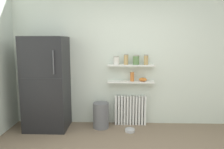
{
  "coord_description": "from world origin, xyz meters",
  "views": [
    {
      "loc": [
        -0.13,
        -2.29,
        1.64
      ],
      "look_at": [
        -0.26,
        1.6,
        1.05
      ],
      "focal_mm": 35.33,
      "sensor_mm": 36.0,
      "label": 1
    }
  ],
  "objects": [
    {
      "name": "refrigerator",
      "position": [
        -1.48,
        1.69,
        0.86
      ],
      "size": [
        0.77,
        0.66,
        1.72
      ],
      "color": "black",
      "rests_on": "ground_plane"
    },
    {
      "name": "vase",
      "position": [
        0.12,
        1.89,
        0.96
      ],
      "size": [
        0.07,
        0.07,
        0.17
      ],
      "primitive_type": "cylinder",
      "color": "#CC7033",
      "rests_on": "wall_shelf_lower"
    },
    {
      "name": "storage_jar_2",
      "position": [
        0.19,
        1.89,
        1.29
      ],
      "size": [
        0.12,
        0.12,
        0.18
      ],
      "color": "#5B7F4C",
      "rests_on": "wall_shelf_upper"
    },
    {
      "name": "shelf_bowl",
      "position": [
        0.33,
        1.89,
        0.91
      ],
      "size": [
        0.15,
        0.15,
        0.07
      ],
      "primitive_type": "ellipsoid",
      "color": "orange",
      "rests_on": "wall_shelf_lower"
    },
    {
      "name": "back_wall",
      "position": [
        0.0,
        2.05,
        1.3
      ],
      "size": [
        7.04,
        0.1,
        2.6
      ],
      "primitive_type": "cube",
      "color": "silver",
      "rests_on": "ground_plane"
    },
    {
      "name": "trash_bin",
      "position": [
        -0.47,
        1.72,
        0.24
      ],
      "size": [
        0.3,
        0.3,
        0.49
      ],
      "primitive_type": "cylinder",
      "color": "slate",
      "rests_on": "ground_plane"
    },
    {
      "name": "wall_shelf_upper",
      "position": [
        0.09,
        1.89,
        1.19
      ],
      "size": [
        0.89,
        0.22,
        0.02
      ],
      "primitive_type": "cube",
      "color": "white"
    },
    {
      "name": "storage_jar_0",
      "position": [
        -0.19,
        1.89,
        1.28
      ],
      "size": [
        0.11,
        0.11,
        0.16
      ],
      "color": "silver",
      "rests_on": "wall_shelf_upper"
    },
    {
      "name": "storage_jar_1",
      "position": [
        0.0,
        1.89,
        1.3
      ],
      "size": [
        0.08,
        0.08,
        0.2
      ],
      "color": "tan",
      "rests_on": "wall_shelf_upper"
    },
    {
      "name": "radiator",
      "position": [
        0.09,
        1.92,
        0.29
      ],
      "size": [
        0.61,
        0.12,
        0.58
      ],
      "color": "white",
      "rests_on": "ground_plane"
    },
    {
      "name": "storage_jar_3",
      "position": [
        0.38,
        1.89,
        1.29
      ],
      "size": [
        0.08,
        0.08,
        0.19
      ],
      "color": "tan",
      "rests_on": "wall_shelf_upper"
    },
    {
      "name": "pet_food_bowl",
      "position": [
        0.07,
        1.55,
        0.03
      ],
      "size": [
        0.18,
        0.18,
        0.05
      ],
      "primitive_type": "cylinder",
      "color": "#B7B7BC",
      "rests_on": "ground_plane"
    },
    {
      "name": "wall_shelf_lower",
      "position": [
        0.09,
        1.89,
        0.87
      ],
      "size": [
        0.89,
        0.22,
        0.02
      ],
      "primitive_type": "cube",
      "color": "white"
    }
  ]
}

